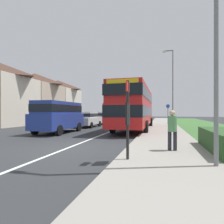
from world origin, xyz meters
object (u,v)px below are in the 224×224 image
bus_stop_sign (128,114)px  cycle_route_sign (168,113)px  street_lamp_near (212,0)px  double_decker_bus (135,106)px  parked_car_silver (102,117)px  street_lamp_mid (172,83)px  parked_car_white (88,119)px  parked_van_blue (59,115)px  pedestrian_at_stop (172,128)px

bus_stop_sign → cycle_route_sign: (1.79, 17.72, -0.11)m
bus_stop_sign → street_lamp_near: 3.98m
cycle_route_sign → street_lamp_near: bearing=-88.0°
double_decker_bus → parked_car_silver: size_ratio=2.91×
double_decker_bus → cycle_route_sign: (3.09, 6.57, -0.72)m
double_decker_bus → street_lamp_mid: (3.41, 3.92, 2.50)m
parked_car_white → street_lamp_near: street_lamp_near is taller
parked_car_silver → bus_stop_sign: bus_stop_sign is taller
parked_van_blue → street_lamp_mid: (8.69, 8.00, 3.24)m
cycle_route_sign → street_lamp_mid: bearing=-83.2°
bus_stop_sign → parked_car_silver: bearing=110.1°
pedestrian_at_stop → street_lamp_mid: 13.82m
street_lamp_near → double_decker_bus: bearing=108.2°
parked_car_white → parked_car_silver: bearing=90.8°
parked_car_silver → cycle_route_sign: size_ratio=1.57×
parked_car_white → street_lamp_mid: street_lamp_mid is taller
parked_van_blue → street_lamp_near: bearing=-38.7°
street_lamp_mid → bus_stop_sign: bearing=-98.0°
parked_car_white → pedestrian_at_stop: pedestrian_at_stop is taller
parked_car_white → pedestrian_at_stop: (7.94, -10.96, 0.09)m
street_lamp_mid → parked_car_white: bearing=-164.7°
street_lamp_mid → parked_car_silver: bearing=161.7°
parked_car_white → bus_stop_sign: bus_stop_sign is taller
parked_car_white → street_lamp_mid: (8.60, 2.35, 3.75)m
parked_van_blue → pedestrian_at_stop: size_ratio=2.99×
pedestrian_at_stop → street_lamp_near: bearing=-62.9°
parked_car_white → bus_stop_sign: bearing=-62.9°
parked_car_silver → pedestrian_at_stop: 18.05m
pedestrian_at_stop → street_lamp_near: 4.30m
bus_stop_sign → street_lamp_near: size_ratio=0.31×
street_lamp_mid → street_lamp_near: bearing=-88.9°
street_lamp_near → street_lamp_mid: bearing=91.1°
bus_stop_sign → street_lamp_mid: street_lamp_mid is taller
street_lamp_near → street_lamp_mid: 15.19m
parked_van_blue → bus_stop_sign: size_ratio=1.92×
parked_van_blue → parked_car_silver: (0.01, 10.87, -0.52)m
parked_car_silver → pedestrian_at_stop: (8.01, -16.18, 0.10)m
double_decker_bus → cycle_route_sign: 7.29m
double_decker_bus → street_lamp_mid: street_lamp_mid is taller
parked_car_white → pedestrian_at_stop: size_ratio=2.50×
double_decker_bus → parked_car_silver: double_decker_bus is taller
double_decker_bus → parked_car_silver: bearing=127.8°
parked_car_silver → bus_stop_sign: 19.12m
cycle_route_sign → street_lamp_near: 18.15m
street_lamp_mid → double_decker_bus: bearing=-131.1°
parked_van_blue → bus_stop_sign: (6.58, -7.07, 0.14)m
parked_van_blue → parked_car_white: 5.68m
parked_car_silver → cycle_route_sign: cycle_route_sign is taller
parked_van_blue → street_lamp_mid: size_ratio=0.61×
double_decker_bus → parked_car_silver: (-5.27, 6.78, -1.27)m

